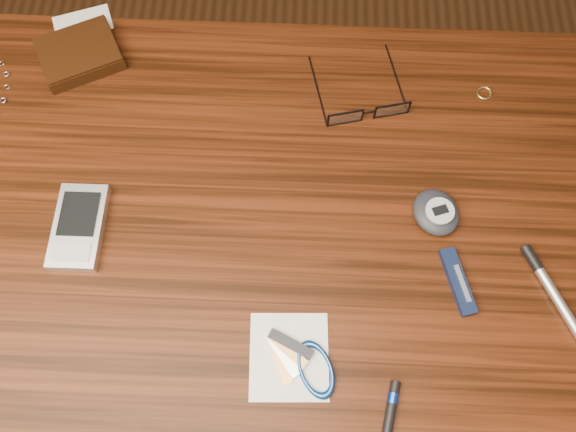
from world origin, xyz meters
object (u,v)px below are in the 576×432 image
Objects in this scene: eyeglasses at (367,110)px; notepad_keys at (302,362)px; pda_phone at (79,227)px; silver_pen at (553,293)px; wallet_and_card at (80,53)px; desk at (259,262)px; pedometer at (436,212)px; pocket_knife at (458,281)px.

notepad_keys is (-0.08, -0.35, -0.01)m from eyeglasses.
pda_phone is 0.80× the size of silver_pen.
eyeglasses reaches higher than notepad_keys.
wallet_and_card is at bearing 128.56° from notepad_keys.
desk is 6.95× the size of silver_pen.
desk is 5.81× the size of wallet_and_card.
eyeglasses is (0.42, -0.08, -0.00)m from wallet_and_card.
pda_phone is 1.40× the size of pedometer.
notepad_keys is 1.33× the size of pocket_knife.
notepad_keys is (0.29, -0.16, -0.00)m from pda_phone.
notepad_keys reaches higher than desk.
silver_pen is (0.37, -0.06, 0.11)m from desk.
pocket_knife is at bearing -11.07° from desk.
pedometer reaches higher than eyeglasses.
pda_phone is at bearing 173.94° from pocket_knife.
eyeglasses reaches higher than pocket_knife.
silver_pen is at bearing -9.06° from desk.
wallet_and_card reaches higher than pocket_knife.
pocket_knife reaches higher than desk.
wallet_and_card reaches higher than desk.
wallet_and_card is 1.96× the size of pocket_knife.
pedometer is 0.93× the size of pocket_knife.
desk is 0.26m from pedometer.
pedometer is 0.70× the size of notepad_keys.
notepad_keys is at bearing -150.65° from pocket_knife.
pda_phone is 1.31× the size of pocket_knife.
silver_pen is (0.30, 0.10, 0.00)m from notepad_keys.
pda_phone is at bearing 179.64° from desk.
eyeglasses reaches higher than wallet_and_card.
silver_pen is at bearing -48.12° from eyeglasses.
pda_phone is 0.60m from silver_pen.
pedometer is (0.46, 0.04, 0.00)m from pda_phone.
pda_phone is at bearing -175.18° from pedometer.
notepad_keys is 0.22m from pocket_knife.
pedometer reaches higher than wallet_and_card.
notepad_keys is 0.81× the size of silver_pen.
desk is at bearing 112.76° from notepad_keys.
pedometer is at bearing 49.72° from notepad_keys.
pda_phone is (-0.37, -0.19, -0.00)m from eyeglasses.
pedometer is 0.26m from notepad_keys.
desk is 8.58× the size of notepad_keys.
eyeglasses is 1.27× the size of pda_phone.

